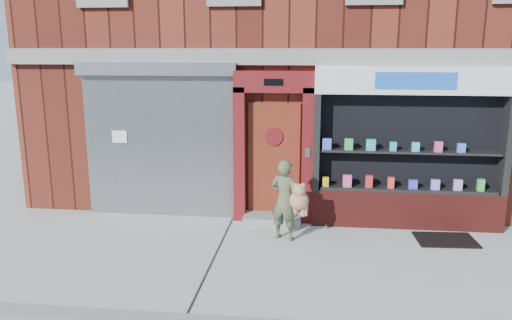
# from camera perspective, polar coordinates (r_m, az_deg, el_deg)

# --- Properties ---
(ground) EXTENTS (80.00, 80.00, 0.00)m
(ground) POSITION_cam_1_polar(r_m,az_deg,el_deg) (8.14, 6.25, -11.38)
(ground) COLOR #9E9E99
(ground) RESTS_ON ground
(building) EXTENTS (12.00, 8.16, 8.00)m
(building) POSITION_cam_1_polar(r_m,az_deg,el_deg) (13.45, 6.87, 15.57)
(building) COLOR #491810
(building) RESTS_ON ground
(shutter_bay) EXTENTS (3.10, 0.30, 3.04)m
(shutter_bay) POSITION_cam_1_polar(r_m,az_deg,el_deg) (9.95, -10.98, 3.27)
(shutter_bay) COLOR gray
(shutter_bay) RESTS_ON ground
(red_door_bay) EXTENTS (1.52, 0.58, 2.90)m
(red_door_bay) POSITION_cam_1_polar(r_m,az_deg,el_deg) (9.51, 2.02, 1.46)
(red_door_bay) COLOR #540E11
(red_door_bay) RESTS_ON ground
(pharmacy_bay) EXTENTS (3.50, 0.41, 3.00)m
(pharmacy_bay) POSITION_cam_1_polar(r_m,az_deg,el_deg) (9.62, 16.99, 0.51)
(pharmacy_bay) COLOR maroon
(pharmacy_bay) RESTS_ON ground
(woman) EXTENTS (0.73, 0.51, 1.44)m
(woman) POSITION_cam_1_polar(r_m,az_deg,el_deg) (8.73, 3.56, -4.55)
(woman) COLOR #50583A
(woman) RESTS_ON ground
(doormat) EXTENTS (1.06, 0.77, 0.03)m
(doormat) POSITION_cam_1_polar(r_m,az_deg,el_deg) (9.49, 20.85, -8.52)
(doormat) COLOR black
(doormat) RESTS_ON ground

